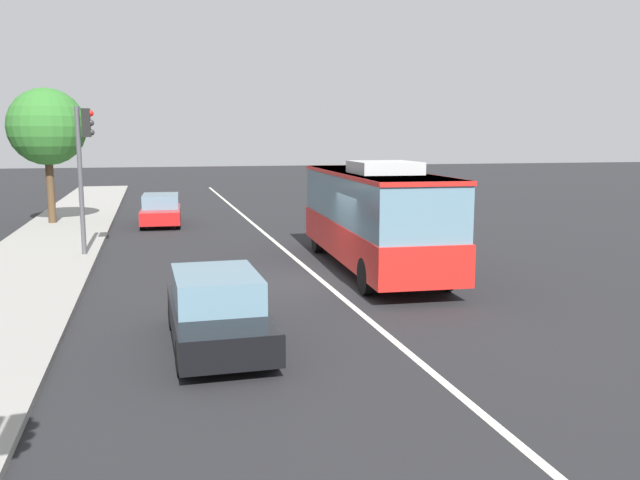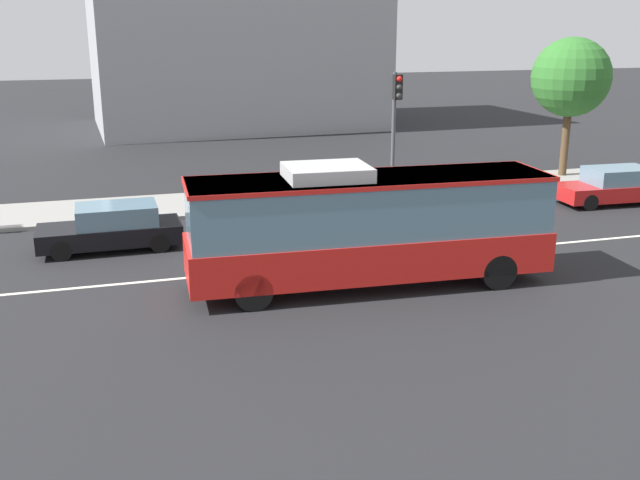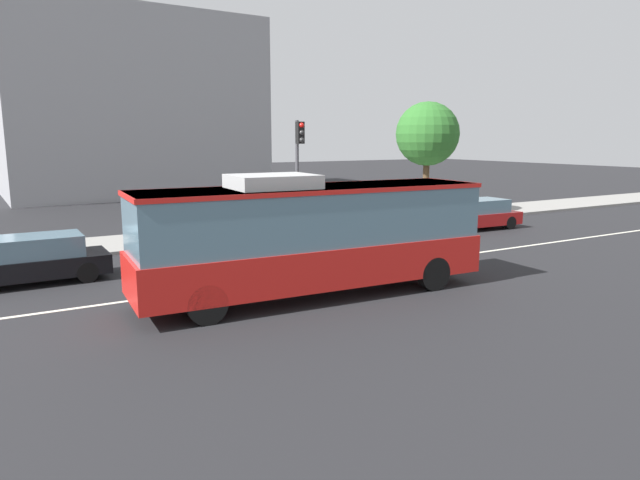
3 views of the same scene
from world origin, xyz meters
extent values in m
plane|color=black|center=(0.00, 0.00, 0.00)|extent=(160.00, 160.00, 0.00)
cube|color=gray|center=(0.00, 8.59, 0.07)|extent=(80.00, 3.89, 0.14)
cube|color=silver|center=(0.00, 0.00, 0.01)|extent=(76.00, 0.16, 0.01)
cube|color=red|center=(1.38, -2.02, 0.98)|extent=(10.11, 3.00, 1.10)
cube|color=slate|center=(1.38, -2.02, 2.31)|extent=(9.91, 2.92, 1.58)
cube|color=red|center=(1.38, -2.02, 3.04)|extent=(10.01, 2.97, 0.12)
cube|color=#B2B2B2|center=(0.18, -1.96, 3.28)|extent=(2.29, 1.91, 0.36)
cylinder|color=black|center=(4.83, -1.09, 0.50)|extent=(1.01, 0.35, 1.00)
cylinder|color=black|center=(4.72, -3.29, 0.50)|extent=(1.01, 0.35, 1.00)
cylinder|color=black|center=(-1.96, -0.75, 0.50)|extent=(1.01, 0.35, 1.00)
cylinder|color=black|center=(-2.07, -2.94, 0.50)|extent=(1.01, 0.35, 1.00)
cube|color=black|center=(-5.48, 3.54, 0.52)|extent=(4.53, 1.87, 0.60)
cube|color=slate|center=(-5.23, 3.54, 1.14)|extent=(2.54, 1.69, 0.64)
cylinder|color=black|center=(-6.96, 2.71, 0.32)|extent=(0.64, 0.23, 0.64)
cylinder|color=black|center=(-6.99, 4.31, 0.32)|extent=(0.64, 0.23, 0.64)
cylinder|color=black|center=(-3.96, 2.76, 0.32)|extent=(0.64, 0.23, 0.64)
cylinder|color=black|center=(-3.99, 4.36, 0.32)|extent=(0.64, 0.23, 0.64)
cube|color=#B21919|center=(14.12, 4.33, 0.52)|extent=(4.58, 2.00, 0.60)
cube|color=slate|center=(14.37, 4.32, 1.14)|extent=(2.59, 1.77, 0.64)
cylinder|color=black|center=(12.58, 3.60, 0.32)|extent=(0.65, 0.25, 0.64)
cylinder|color=black|center=(12.65, 5.20, 0.32)|extent=(0.65, 0.25, 0.64)
cylinder|color=black|center=(15.58, 3.47, 0.32)|extent=(0.65, 0.25, 0.64)
cylinder|color=black|center=(15.65, 5.06, 0.32)|extent=(0.65, 0.25, 0.64)
cylinder|color=#47474C|center=(5.68, 7.08, 2.60)|extent=(0.16, 0.16, 5.20)
cube|color=black|center=(5.69, 6.80, 4.65)|extent=(0.33, 0.29, 0.96)
sphere|color=red|center=(5.69, 6.65, 4.97)|extent=(0.22, 0.22, 0.22)
sphere|color=#2D2D2D|center=(5.69, 6.65, 4.65)|extent=(0.22, 0.22, 0.22)
sphere|color=#2D2D2D|center=(5.69, 6.65, 4.33)|extent=(0.22, 0.22, 0.22)
cylinder|color=#4C3823|center=(15.20, 9.37, 1.66)|extent=(0.36, 0.36, 3.31)
sphere|color=#2D6B28|center=(15.20, 9.37, 4.66)|extent=(3.58, 3.58, 3.58)
camera|label=1|loc=(-18.53, 4.74, 4.15)|focal=37.46mm
camera|label=2|loc=(-5.42, -20.45, 7.14)|focal=41.65mm
camera|label=3|loc=(-6.22, -15.51, 4.40)|focal=31.60mm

